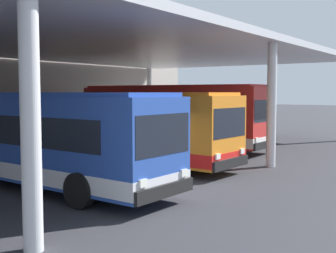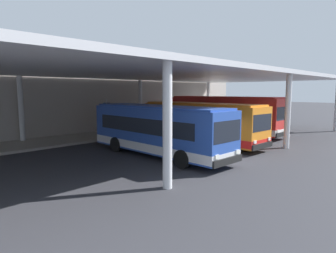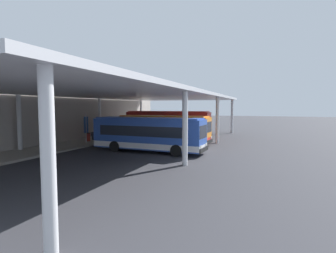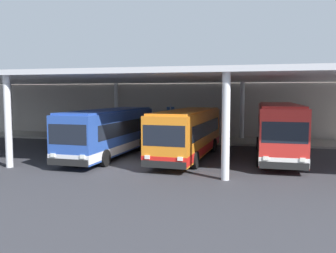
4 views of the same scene
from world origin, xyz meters
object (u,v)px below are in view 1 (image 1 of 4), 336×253
bus_nearest_bay (41,138)px  bus_middle_bay (170,116)px  bus_second_bay (127,127)px  bench_waiting (5,138)px

bus_nearest_bay → bus_middle_bay: bearing=11.9°
bus_second_bay → bus_nearest_bay: bearing=-172.6°
bus_nearest_bay → bus_middle_bay: (10.99, 2.32, 0.19)m
bus_second_bay → bench_waiting: size_ratio=5.91×
bus_middle_bay → bench_waiting: size_ratio=6.31×
bus_nearest_bay → bus_middle_bay: bus_middle_bay is taller
bus_nearest_bay → bus_second_bay: bearing=7.4°
bus_second_bay → bus_middle_bay: size_ratio=0.94×
bus_middle_bay → bench_waiting: bus_middle_bay is taller
bench_waiting → bus_nearest_bay: bearing=-118.4°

